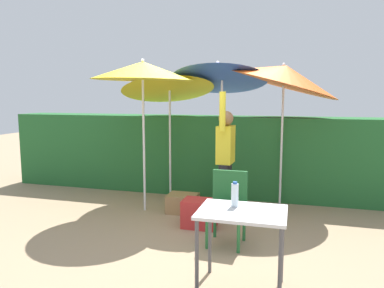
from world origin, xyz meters
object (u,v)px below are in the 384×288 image
(umbrella_rainbow, at_px, (143,71))
(person_vendor, at_px, (226,155))
(bottle_water, at_px, (235,195))
(cooler_box, at_px, (199,213))
(folding_table, at_px, (242,221))
(crate_cardboard, at_px, (183,203))
(chair_plastic, at_px, (228,203))
(umbrella_yellow, at_px, (167,83))
(umbrella_navy, at_px, (220,72))
(umbrella_orange, at_px, (284,75))

(umbrella_rainbow, height_order, person_vendor, umbrella_rainbow)
(umbrella_rainbow, bearing_deg, bottle_water, -47.30)
(umbrella_rainbow, relative_size, cooler_box, 5.19)
(cooler_box, height_order, folding_table, folding_table)
(person_vendor, distance_m, crate_cardboard, 1.04)
(umbrella_rainbow, relative_size, chair_plastic, 2.68)
(umbrella_rainbow, relative_size, umbrella_yellow, 0.96)
(umbrella_navy, relative_size, cooler_box, 5.64)
(umbrella_orange, xyz_separation_m, cooler_box, (-1.04, -1.39, -1.96))
(umbrella_rainbow, height_order, umbrella_navy, umbrella_navy)
(person_vendor, xyz_separation_m, folding_table, (0.54, -2.07, -0.26))
(chair_plastic, distance_m, folding_table, 1.14)
(umbrella_rainbow, distance_m, cooler_box, 2.30)
(umbrella_navy, bearing_deg, crate_cardboard, -118.94)
(chair_plastic, height_order, bottle_water, bottle_water)
(umbrella_navy, xyz_separation_m, cooler_box, (-0.01, -1.31, -2.02))
(umbrella_yellow, distance_m, crate_cardboard, 2.11)
(cooler_box, xyz_separation_m, folding_table, (0.79, -1.51, 0.48))
(umbrella_navy, height_order, crate_cardboard, umbrella_navy)
(umbrella_navy, height_order, folding_table, umbrella_navy)
(umbrella_rainbow, relative_size, bottle_water, 9.93)
(umbrella_rainbow, height_order, folding_table, umbrella_rainbow)
(umbrella_rainbow, bearing_deg, crate_cardboard, 6.48)
(person_vendor, xyz_separation_m, chair_plastic, (0.21, -0.99, -0.42))
(person_vendor, bearing_deg, umbrella_rainbow, -176.64)
(umbrella_orange, relative_size, bottle_water, 10.71)
(cooler_box, height_order, crate_cardboard, cooler_box)
(umbrella_rainbow, height_order, umbrella_orange, umbrella_orange)
(umbrella_rainbow, relative_size, folding_table, 2.98)
(crate_cardboard, bearing_deg, folding_table, -59.53)
(chair_plastic, relative_size, cooler_box, 1.94)
(cooler_box, bearing_deg, person_vendor, 65.27)
(umbrella_navy, distance_m, bottle_water, 3.10)
(umbrella_rainbow, distance_m, folding_table, 3.10)
(cooler_box, bearing_deg, umbrella_navy, 89.78)
(umbrella_navy, relative_size, crate_cardboard, 5.62)
(cooler_box, distance_m, crate_cardboard, 0.69)
(bottle_water, bearing_deg, person_vendor, 103.02)
(chair_plastic, height_order, crate_cardboard, chair_plastic)
(umbrella_rainbow, xyz_separation_m, umbrella_navy, (1.03, 0.83, 0.02))
(umbrella_navy, distance_m, cooler_box, 2.41)
(umbrella_rainbow, distance_m, umbrella_yellow, 0.83)
(umbrella_orange, distance_m, umbrella_yellow, 1.96)
(umbrella_rainbow, bearing_deg, cooler_box, -25.08)
(person_vendor, relative_size, crate_cardboard, 4.08)
(bottle_water, bearing_deg, chair_plastic, 103.81)
(umbrella_rainbow, height_order, crate_cardboard, umbrella_rainbow)
(umbrella_rainbow, xyz_separation_m, cooler_box, (1.03, -0.48, -2.00))
(umbrella_yellow, bearing_deg, folding_table, -58.56)
(crate_cardboard, distance_m, folding_table, 2.45)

